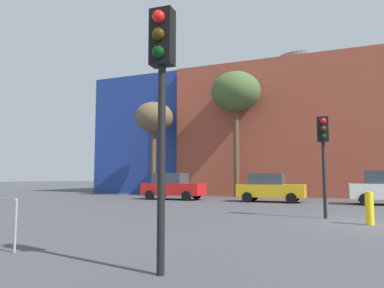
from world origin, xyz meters
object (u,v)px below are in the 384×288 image
at_px(traffic_light_near_left, 161,77).
at_px(bare_tree_2, 236,93).
at_px(bare_tree_0, 154,119).
at_px(bollard_yellow_0, 369,208).
at_px(traffic_light_island, 323,143).
at_px(parked_car_0, 173,186).
at_px(parked_car_1, 270,188).

height_order(traffic_light_near_left, bare_tree_2, bare_tree_2).
relative_size(bare_tree_0, bare_tree_2, 0.80).
bearing_deg(bollard_yellow_0, traffic_light_island, 134.84).
height_order(traffic_light_island, bollard_yellow_0, traffic_light_island).
bearing_deg(traffic_light_near_left, bare_tree_2, -169.85).
xyz_separation_m(traffic_light_island, bare_tree_2, (-6.47, 12.12, 5.04)).
bearing_deg(parked_car_0, bare_tree_2, 54.39).
xyz_separation_m(traffic_light_island, bollard_yellow_0, (1.31, -1.31, -2.15)).
xyz_separation_m(parked_car_1, traffic_light_island, (3.29, -7.79, 1.83)).
bearing_deg(bollard_yellow_0, bare_tree_0, 138.06).
relative_size(parked_car_1, traffic_light_near_left, 0.94).
bearing_deg(bare_tree_2, parked_car_1, -53.73).
height_order(bare_tree_0, bollard_yellow_0, bare_tree_0).
xyz_separation_m(bare_tree_0, bare_tree_2, (6.57, 0.54, 1.62)).
distance_m(parked_car_0, traffic_light_near_left, 18.33).
bearing_deg(bare_tree_0, bare_tree_2, 4.71).
relative_size(traffic_light_island, bollard_yellow_0, 3.59).
bearing_deg(traffic_light_near_left, parked_car_1, -177.46).
bearing_deg(bollard_yellow_0, traffic_light_near_left, -113.86).
xyz_separation_m(parked_car_0, bollard_yellow_0, (10.88, -9.10, -0.35)).
relative_size(traffic_light_island, bare_tree_2, 0.39).
height_order(parked_car_1, bare_tree_0, bare_tree_0).
bearing_deg(traffic_light_island, bare_tree_2, -164.50).
relative_size(bare_tree_0, bollard_yellow_0, 7.39).
xyz_separation_m(traffic_light_near_left, traffic_light_island, (1.99, 8.76, -0.33)).
bearing_deg(traffic_light_island, parked_car_1, -169.67).
distance_m(parked_car_1, bollard_yellow_0, 10.20).
xyz_separation_m(bare_tree_2, bollard_yellow_0, (7.78, -13.43, -7.19)).
bearing_deg(bollard_yellow_0, parked_car_0, 140.08).
distance_m(traffic_light_island, bare_tree_0, 17.77).
bearing_deg(traffic_light_near_left, bollard_yellow_0, 154.17).
bearing_deg(bare_tree_2, bare_tree_0, -175.29).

